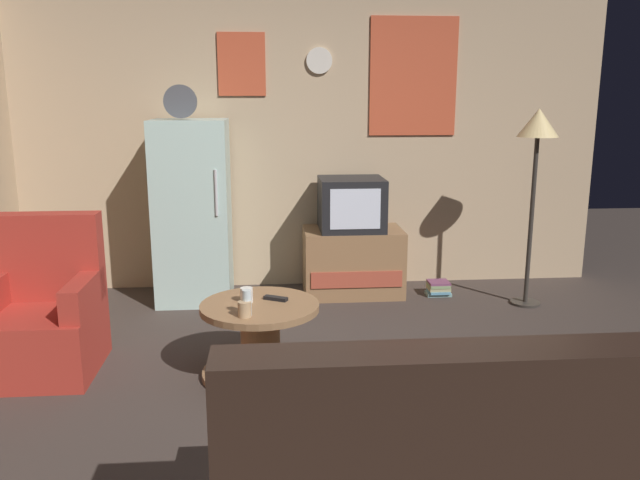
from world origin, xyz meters
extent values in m
plane|color=#3D332D|center=(0.00, 0.00, 0.00)|extent=(12.00, 12.00, 0.00)
cube|color=tan|center=(0.00, 2.45, 1.32)|extent=(5.20, 0.10, 2.65)
cube|color=#C64C2D|center=(0.91, 2.39, 1.84)|extent=(0.76, 0.02, 1.00)
cube|color=#C64C2D|center=(-0.56, 2.39, 1.94)|extent=(0.40, 0.02, 0.52)
cylinder|color=silver|center=(0.10, 2.39, 1.97)|extent=(0.22, 0.03, 0.22)
cube|color=silver|center=(-0.98, 2.04, 0.75)|extent=(0.60, 0.60, 1.50)
cylinder|color=silver|center=(-0.76, 1.74, 0.95)|extent=(0.02, 0.02, 0.36)
cylinder|color=#4C4C51|center=(-1.03, 1.96, 1.64)|extent=(0.26, 0.04, 0.26)
cube|color=#8E6642|center=(0.36, 2.08, 0.28)|extent=(0.84, 0.52, 0.57)
cube|color=#AD4733|center=(0.36, 1.81, 0.20)|extent=(0.76, 0.01, 0.14)
cube|color=black|center=(0.35, 2.08, 0.79)|extent=(0.54, 0.50, 0.44)
cube|color=silver|center=(0.35, 1.83, 0.79)|extent=(0.41, 0.01, 0.33)
cylinder|color=#332D28|center=(1.75, 1.67, 0.01)|extent=(0.24, 0.24, 0.02)
cylinder|color=#332D28|center=(1.75, 1.67, 0.70)|extent=(0.04, 0.04, 1.40)
cone|color=#F2D18C|center=(1.75, 1.67, 1.48)|extent=(0.32, 0.32, 0.22)
cylinder|color=#8E6642|center=(-0.42, 0.46, 0.02)|extent=(0.72, 0.72, 0.04)
cylinder|color=#8E6642|center=(-0.42, 0.46, 0.23)|extent=(0.24, 0.24, 0.42)
cylinder|color=#8E6642|center=(-0.42, 0.46, 0.44)|extent=(0.72, 0.72, 0.04)
cylinder|color=silver|center=(-0.48, 0.26, 0.54)|extent=(0.05, 0.05, 0.15)
cylinder|color=silver|center=(-0.49, 0.50, 0.51)|extent=(0.08, 0.08, 0.09)
cylinder|color=tan|center=(-0.50, 0.23, 0.51)|extent=(0.08, 0.08, 0.09)
cube|color=black|center=(-0.32, 0.52, 0.47)|extent=(0.15, 0.11, 0.02)
cube|color=#A52D23|center=(-1.77, 0.62, 0.20)|extent=(0.68, 0.68, 0.40)
cube|color=#A52D23|center=(-1.77, 0.88, 0.68)|extent=(0.68, 0.16, 0.56)
cube|color=#A52D23|center=(-1.49, 0.62, 0.50)|extent=(0.12, 0.60, 0.20)
cube|color=black|center=(0.31, -1.41, 0.66)|extent=(1.70, 0.20, 0.52)
cube|color=#7AA5A2|center=(1.09, 1.96, 0.01)|extent=(0.21, 0.13, 0.03)
cube|color=#5B95B3|center=(1.09, 1.96, 0.04)|extent=(0.17, 0.17, 0.02)
cube|color=tan|center=(1.09, 1.96, 0.07)|extent=(0.18, 0.16, 0.03)
cube|color=gray|center=(1.09, 1.96, 0.09)|extent=(0.17, 0.17, 0.03)
cube|color=#754060|center=(1.09, 1.96, 0.12)|extent=(0.18, 0.17, 0.02)
camera|label=1|loc=(-0.35, -3.22, 1.69)|focal=35.90mm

